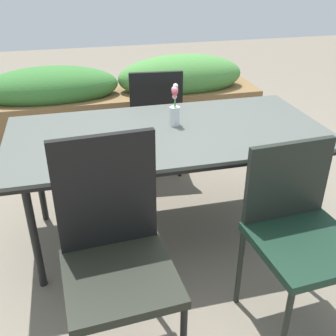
{
  "coord_description": "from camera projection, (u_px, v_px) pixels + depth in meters",
  "views": [
    {
      "loc": [
        -0.61,
        -2.16,
        1.64
      ],
      "look_at": [
        -0.09,
        -0.06,
        0.47
      ],
      "focal_mm": 42.73,
      "sensor_mm": 36.0,
      "label": 1
    }
  ],
  "objects": [
    {
      "name": "ground_plane",
      "position": [
        179.0,
        222.0,
        2.76
      ],
      "size": [
        12.0,
        12.0,
        0.0
      ],
      "primitive_type": "plane",
      "color": "#756B5B"
    },
    {
      "name": "dining_table",
      "position": [
        168.0,
        138.0,
        2.37
      ],
      "size": [
        1.87,
        0.91,
        0.72
      ],
      "color": "#4C514C",
      "rests_on": "ground"
    },
    {
      "name": "flower_vase",
      "position": [
        175.0,
        109.0,
        2.38
      ],
      "size": [
        0.06,
        0.06,
        0.26
      ],
      "color": "silver",
      "rests_on": "dining_table"
    },
    {
      "name": "planter_box",
      "position": [
        120.0,
        104.0,
        3.76
      ],
      "size": [
        2.66,
        0.54,
        0.81
      ],
      "color": "brown",
      "rests_on": "ground"
    },
    {
      "name": "chair_near_left",
      "position": [
        115.0,
        246.0,
        1.64
      ],
      "size": [
        0.47,
        0.47,
        1.03
      ],
      "rotation": [
        0.0,
        0.0,
        3.21
      ],
      "color": "black",
      "rests_on": "ground"
    },
    {
      "name": "chair_near_right",
      "position": [
        299.0,
        227.0,
        1.82
      ],
      "size": [
        0.48,
        0.48,
        0.9
      ],
      "rotation": [
        0.0,
        0.0,
        3.21
      ],
      "color": "black",
      "rests_on": "ground"
    },
    {
      "name": "chair_far_side",
      "position": [
        155.0,
        114.0,
        3.17
      ],
      "size": [
        0.45,
        0.45,
        0.88
      ],
      "rotation": [
        0.0,
        0.0,
        -0.09
      ],
      "color": "black",
      "rests_on": "ground"
    }
  ]
}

